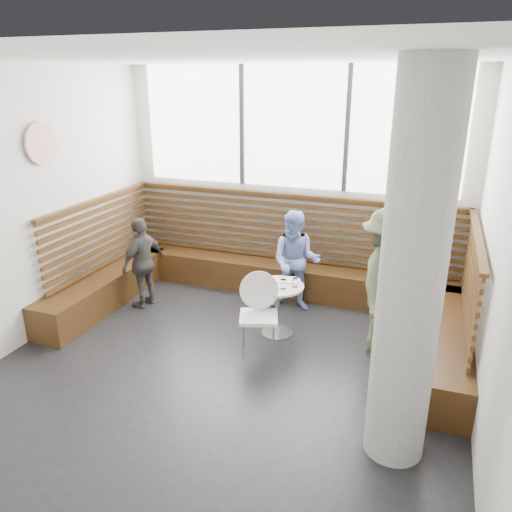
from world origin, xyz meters
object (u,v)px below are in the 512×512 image
(cafe_chair, at_px, (261,307))
(child_left, at_px, (143,262))
(child_back, at_px, (296,261))
(adult_man, at_px, (386,282))
(cafe_table, at_px, (278,299))
(concrete_column, at_px, (412,278))

(cafe_chair, bearing_deg, child_left, 143.52)
(child_back, bearing_deg, adult_man, -36.43)
(child_back, bearing_deg, child_left, -169.63)
(cafe_table, distance_m, cafe_chair, 0.45)
(concrete_column, bearing_deg, child_back, 123.37)
(cafe_table, height_order, child_left, child_left)
(cafe_chair, bearing_deg, adult_man, 1.02)
(concrete_column, xyz_separation_m, adult_man, (-0.31, 1.65, -0.74))
(concrete_column, distance_m, child_back, 2.99)
(adult_man, relative_size, child_back, 1.24)
(child_left, bearing_deg, cafe_table, 97.50)
(adult_man, height_order, child_left, adult_man)
(cafe_chair, bearing_deg, concrete_column, -54.71)
(child_back, bearing_deg, concrete_column, -63.15)
(adult_man, relative_size, child_left, 1.36)
(cafe_table, xyz_separation_m, child_left, (-1.99, 0.16, 0.17))
(cafe_chair, relative_size, adult_man, 0.54)
(cafe_table, relative_size, adult_man, 0.38)
(cafe_table, xyz_separation_m, cafe_chair, (-0.06, -0.44, 0.08))
(cafe_chair, xyz_separation_m, adult_man, (1.32, 0.49, 0.31))
(adult_man, xyz_separation_m, child_back, (-1.26, 0.72, -0.17))
(child_back, bearing_deg, cafe_table, -97.03)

